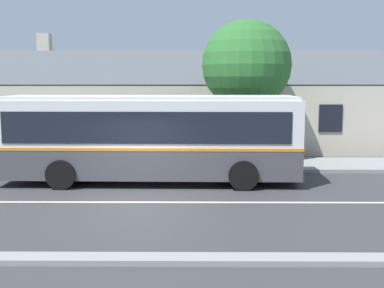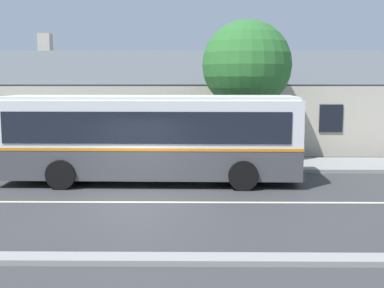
% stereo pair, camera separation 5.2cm
% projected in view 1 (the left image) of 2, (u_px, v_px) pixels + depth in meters
% --- Properties ---
extents(ground_plane, '(300.00, 300.00, 0.00)m').
position_uv_depth(ground_plane, '(135.00, 202.00, 14.41)').
color(ground_plane, '#38383A').
extents(sidewalk_far, '(60.00, 3.00, 0.15)m').
position_uv_depth(sidewalk_far, '(153.00, 165.00, 20.35)').
color(sidewalk_far, gray).
rests_on(sidewalk_far, ground).
extents(curb_near, '(60.00, 0.50, 0.12)m').
position_uv_depth(curb_near, '(106.00, 259.00, 9.70)').
color(curb_near, gray).
rests_on(curb_near, ground).
extents(lane_divider_stripe, '(60.00, 0.16, 0.01)m').
position_uv_depth(lane_divider_stripe, '(135.00, 202.00, 14.41)').
color(lane_divider_stripe, beige).
rests_on(lane_divider_stripe, ground).
extents(community_building, '(24.83, 9.52, 6.29)m').
position_uv_depth(community_building, '(159.00, 112.00, 27.42)').
color(community_building, beige).
rests_on(community_building, ground).
extents(transit_bus, '(10.53, 2.89, 3.08)m').
position_uv_depth(transit_bus, '(150.00, 136.00, 17.06)').
color(transit_bus, '#47474C').
rests_on(transit_bus, ground).
extents(bench_down_street, '(1.62, 0.51, 0.94)m').
position_uv_depth(bench_down_street, '(70.00, 155.00, 19.68)').
color(bench_down_street, brown).
rests_on(bench_down_street, sidewalk_far).
extents(street_tree_primary, '(3.87, 3.87, 6.21)m').
position_uv_depth(street_tree_primary, '(247.00, 66.00, 20.77)').
color(street_tree_primary, '#4C3828').
rests_on(street_tree_primary, ground).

